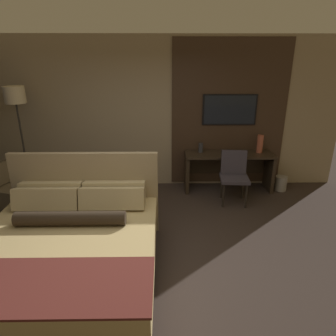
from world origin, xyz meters
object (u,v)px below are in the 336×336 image
object	(u,v)px
bed	(68,250)
vase_short	(201,148)
desk_chair	(234,172)
book	(241,153)
armchair_by_window	(13,196)
desk	(228,165)
tv	(230,110)
waste_bin	(281,183)
vase_tall	(260,144)
floor_lamp	(16,105)

from	to	relation	value
bed	vase_short	bearing A→B (deg)	54.09
desk_chair	book	bearing A→B (deg)	69.43
bed	armchair_by_window	xyz separation A→B (m)	(-1.41, 1.64, -0.08)
desk	tv	bearing A→B (deg)	90.00
armchair_by_window	waste_bin	size ratio (longest dim) A/B	3.80
waste_bin	armchair_by_window	bearing A→B (deg)	-171.52
tv	armchair_by_window	bearing A→B (deg)	-164.81
book	vase_tall	bearing A→B (deg)	8.37
floor_lamp	vase_short	size ratio (longest dim) A/B	11.10
bed	vase_tall	size ratio (longest dim) A/B	6.57
tv	floor_lamp	distance (m)	3.73
desk	book	world-z (taller)	book
desk	waste_bin	xyz separation A→B (m)	(1.02, -0.09, -0.35)
bed	tv	world-z (taller)	tv
bed	floor_lamp	distance (m)	2.93
tv	armchair_by_window	xyz separation A→B (m)	(-3.74, -1.01, -1.25)
floor_lamp	vase_tall	xyz separation A→B (m)	(4.28, 0.24, -0.77)
book	armchair_by_window	bearing A→B (deg)	-169.03
desk	vase_short	size ratio (longest dim) A/B	9.25
bed	desk_chair	size ratio (longest dim) A/B	2.43
tv	waste_bin	distance (m)	1.73
floor_lamp	waste_bin	world-z (taller)	floor_lamp
book	desk_chair	bearing A→B (deg)	-115.12
tv	vase_short	xyz separation A→B (m)	(-0.53, -0.16, -0.68)
desk	armchair_by_window	size ratio (longest dim) A/B	1.54
waste_bin	floor_lamp	bearing A→B (deg)	-178.46
book	waste_bin	distance (m)	1.01
floor_lamp	armchair_by_window	bearing A→B (deg)	-93.31
floor_lamp	waste_bin	distance (m)	4.97
vase_tall	desk_chair	bearing A→B (deg)	-137.02
desk	vase_tall	bearing A→B (deg)	2.05
vase_tall	book	xyz separation A→B (m)	(-0.35, -0.05, -0.15)
floor_lamp	book	distance (m)	4.04
bed	floor_lamp	bearing A→B (deg)	121.80
desk	book	xyz separation A→B (m)	(0.22, -0.03, 0.25)
vase_short	book	distance (m)	0.76
desk_chair	waste_bin	world-z (taller)	desk_chair
desk_chair	vase_short	world-z (taller)	vase_short
tv	waste_bin	size ratio (longest dim) A/B	3.58
book	waste_bin	bearing A→B (deg)	-4.12
bed	book	world-z (taller)	bed
desk	waste_bin	distance (m)	1.08
floor_lamp	vase_short	xyz separation A→B (m)	(3.18, 0.27, -0.85)
waste_bin	vase_tall	bearing A→B (deg)	166.34
bed	waste_bin	xyz separation A→B (m)	(3.35, 2.35, -0.19)
tv	desk_chair	world-z (taller)	tv
bed	waste_bin	bearing A→B (deg)	34.98
vase_short	floor_lamp	bearing A→B (deg)	-175.17
armchair_by_window	desk_chair	bearing A→B (deg)	-69.07
desk	book	bearing A→B (deg)	-8.07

